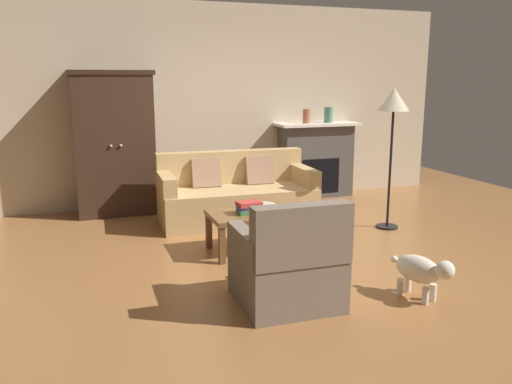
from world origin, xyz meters
TOP-DOWN VIEW (x-y plane):
  - ground_plane at (0.00, 0.00)m, footprint 9.60×9.60m
  - back_wall at (0.00, 2.55)m, footprint 7.20×0.10m
  - fireplace at (1.55, 2.30)m, footprint 1.26×0.48m
  - armoire at (-1.40, 2.22)m, footprint 1.06×0.57m
  - couch at (-0.02, 1.32)m, footprint 1.95×0.92m
  - coffee_table at (-0.10, 0.13)m, footprint 1.10×0.60m
  - fruit_bowl at (-0.09, 0.13)m, footprint 0.26×0.26m
  - book_stack at (-0.25, 0.10)m, footprint 0.25×0.19m
  - mantel_vase_terracotta at (1.37, 2.28)m, footprint 0.11×0.11m
  - mantel_vase_jade at (1.73, 2.28)m, footprint 0.13×0.13m
  - armchair_near_left at (-0.36, -1.20)m, footprint 0.79×0.78m
  - floor_lamp at (1.62, 0.43)m, footprint 0.36×0.36m
  - dog at (0.70, -1.46)m, footprint 0.33×0.55m

SIDE VIEW (x-z plane):
  - ground_plane at x=0.00m, z-range 0.00..0.00m
  - dog at x=0.70m, z-range 0.05..0.44m
  - armchair_near_left at x=-0.36m, z-range -0.12..0.76m
  - couch at x=-0.02m, z-range -0.11..0.75m
  - coffee_table at x=-0.10m, z-range 0.16..0.58m
  - fruit_bowl at x=-0.09m, z-range 0.42..0.50m
  - book_stack at x=-0.25m, z-range 0.42..0.54m
  - fireplace at x=1.55m, z-range 0.01..1.13m
  - armoire at x=-1.40m, z-range 0.00..1.87m
  - mantel_vase_terracotta at x=1.37m, z-range 1.12..1.33m
  - mantel_vase_jade at x=1.73m, z-range 1.12..1.35m
  - back_wall at x=0.00m, z-range 0.00..2.80m
  - floor_lamp at x=1.62m, z-range 0.61..2.27m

